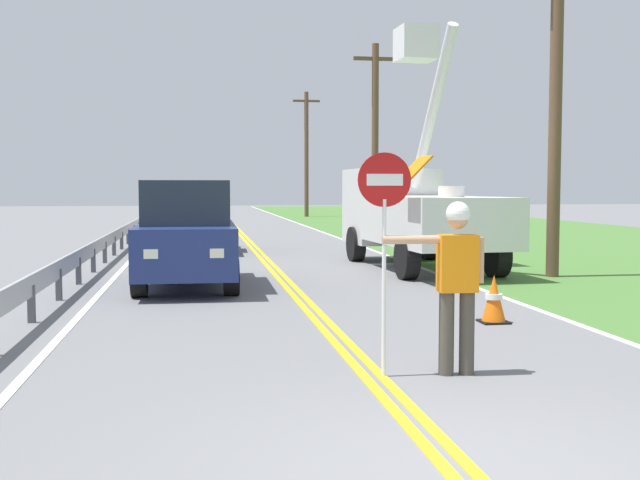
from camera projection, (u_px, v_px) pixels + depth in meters
name	position (u px, v px, depth m)	size (l,w,h in m)	color
ground_plane	(464.00, 476.00, 5.37)	(160.00, 160.00, 0.00)	slate
grass_verge_right	(594.00, 245.00, 26.87)	(16.00, 110.00, 0.01)	#477533
centerline_yellow_left	(252.00, 249.00, 25.08)	(0.11, 110.00, 0.01)	yellow
centerline_yellow_right	(258.00, 249.00, 25.11)	(0.11, 110.00, 0.01)	yellow
edge_line_right	(365.00, 248.00, 25.64)	(0.12, 110.00, 0.01)	silver
edge_line_left	(140.00, 250.00, 24.54)	(0.12, 110.00, 0.01)	silver
flagger_worker	(456.00, 276.00, 8.22)	(1.09, 0.26, 1.83)	#474238
stop_sign_paddle	(384.00, 213.00, 8.09)	(0.56, 0.04, 2.33)	silver
utility_bucket_truck	(414.00, 209.00, 19.38)	(2.69, 6.92, 5.86)	silver
oncoming_suv_nearest	(187.00, 233.00, 15.53)	(1.95, 4.62, 2.10)	navy
oncoming_sedan_second	(197.00, 225.00, 24.00)	(2.00, 4.15, 1.70)	black
utility_pole_near	(556.00, 88.00, 17.05)	(1.80, 0.28, 7.87)	brown
utility_pole_mid	(375.00, 136.00, 31.77)	(1.80, 0.28, 7.73)	brown
utility_pole_far	(306.00, 152.00, 52.32)	(1.80, 0.28, 8.29)	brown
traffic_cone_lead	(494.00, 300.00, 11.43)	(0.40, 0.40, 0.70)	orange
guardrail_left_shoulder	(99.00, 246.00, 19.30)	(0.10, 32.00, 0.71)	#9EA0A3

